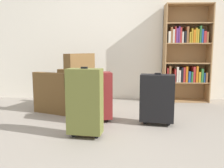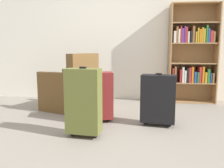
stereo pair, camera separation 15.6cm
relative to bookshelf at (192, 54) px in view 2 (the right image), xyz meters
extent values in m
plane|color=gray|center=(-1.44, -2.00, -0.88)|extent=(8.48, 8.48, 0.00)
cube|color=silver|center=(-1.44, 0.21, 0.42)|extent=(4.85, 0.10, 2.60)
cube|color=#A87F51|center=(-0.40, -0.02, 0.00)|extent=(0.02, 0.31, 1.77)
cube|color=#A87F51|center=(0.41, -0.02, 0.00)|extent=(0.02, 0.31, 1.77)
cube|color=#A87F51|center=(0.01, 0.13, 0.00)|extent=(0.83, 0.02, 1.77)
cube|color=#A87F51|center=(0.01, -0.02, -0.87)|extent=(0.79, 0.29, 0.02)
cube|color=#A87F51|center=(0.01, -0.02, -0.52)|extent=(0.79, 0.29, 0.02)
cube|color=#A87F51|center=(0.01, -0.02, -0.16)|extent=(0.79, 0.29, 0.02)
cube|color=#A87F51|center=(0.01, -0.02, 0.19)|extent=(0.79, 0.29, 0.02)
cube|color=#A87F51|center=(0.01, -0.02, 0.54)|extent=(0.79, 0.29, 0.02)
cube|color=#A87F51|center=(0.01, -0.02, 0.88)|extent=(0.79, 0.29, 0.02)
cube|color=#B22D2D|center=(-0.35, -0.05, -0.38)|extent=(0.02, 0.23, 0.26)
cube|color=brown|center=(-0.31, -0.04, -0.36)|extent=(0.04, 0.24, 0.29)
cube|color=#B22D2D|center=(-0.21, -0.06, -0.39)|extent=(0.02, 0.21, 0.24)
cube|color=silver|center=(-0.17, -0.08, -0.37)|extent=(0.03, 0.18, 0.28)
cube|color=silver|center=(-0.13, -0.07, -0.40)|extent=(0.03, 0.18, 0.22)
cube|color=black|center=(-0.09, -0.05, -0.37)|extent=(0.03, 0.24, 0.26)
cube|color=#B22D2D|center=(-0.05, -0.03, -0.37)|extent=(0.03, 0.26, 0.27)
cube|color=orange|center=(-0.01, -0.05, -0.36)|extent=(0.03, 0.23, 0.28)
cube|color=#264C99|center=(0.04, -0.07, -0.41)|extent=(0.04, 0.20, 0.20)
cube|color=#2D7238|center=(0.09, -0.07, -0.41)|extent=(0.03, 0.20, 0.19)
cube|color=#B22D2D|center=(0.13, -0.04, -0.37)|extent=(0.04, 0.25, 0.28)
cube|color=orange|center=(0.18, -0.06, -0.36)|extent=(0.04, 0.21, 0.29)
cube|color=gold|center=(0.22, -0.06, -0.41)|extent=(0.04, 0.20, 0.19)
cube|color=#2D7238|center=(0.27, -0.07, -0.38)|extent=(0.04, 0.18, 0.24)
cube|color=#264C99|center=(0.31, -0.06, -0.42)|extent=(0.02, 0.21, 0.17)
cube|color=brown|center=(0.35, -0.04, -0.42)|extent=(0.03, 0.25, 0.18)
cube|color=silver|center=(-0.34, -0.04, 0.30)|extent=(0.04, 0.25, 0.20)
cube|color=brown|center=(-0.30, -0.04, 0.34)|extent=(0.03, 0.26, 0.28)
cube|color=silver|center=(-0.27, -0.05, 0.32)|extent=(0.03, 0.22, 0.24)
cube|color=#B22D2D|center=(-0.24, -0.05, 0.34)|extent=(0.02, 0.23, 0.28)
cube|color=#66337F|center=(-0.20, -0.07, 0.33)|extent=(0.04, 0.19, 0.25)
cube|color=#66337F|center=(-0.17, -0.05, 0.34)|extent=(0.02, 0.23, 0.28)
cube|color=#B22D2D|center=(-0.14, -0.05, 0.33)|extent=(0.03, 0.23, 0.27)
cube|color=silver|center=(-0.11, -0.07, 0.30)|extent=(0.03, 0.18, 0.19)
cube|color=black|center=(-0.06, -0.03, 0.30)|extent=(0.03, 0.26, 0.20)
cube|color=brown|center=(-0.02, -0.04, 0.34)|extent=(0.04, 0.25, 0.28)
cube|color=gold|center=(0.02, -0.06, 0.29)|extent=(0.03, 0.21, 0.19)
cube|color=gold|center=(0.06, -0.04, 0.33)|extent=(0.02, 0.25, 0.25)
cube|color=orange|center=(0.09, -0.06, 0.31)|extent=(0.04, 0.21, 0.23)
cube|color=gold|center=(0.13, -0.07, 0.33)|extent=(0.03, 0.18, 0.26)
cube|color=gold|center=(0.16, -0.06, 0.32)|extent=(0.03, 0.20, 0.24)
cube|color=#2D7238|center=(0.20, -0.07, 0.35)|extent=(0.03, 0.19, 0.29)
cube|color=#264C99|center=(0.23, -0.04, 0.32)|extent=(0.03, 0.24, 0.24)
cube|color=#B22D2D|center=(0.28, -0.06, 0.30)|extent=(0.04, 0.21, 0.20)
cube|color=brown|center=(0.32, -0.04, 0.29)|extent=(0.03, 0.25, 0.19)
cube|color=brown|center=(-2.08, -0.73, -0.68)|extent=(0.91, 0.91, 0.40)
cube|color=#91724F|center=(-2.08, -0.73, -0.44)|extent=(0.73, 0.68, 0.08)
cube|color=brown|center=(-1.81, -0.83, -0.23)|extent=(0.37, 0.69, 0.50)
cube|color=brown|center=(-1.97, -0.45, -0.37)|extent=(0.69, 0.36, 0.22)
cube|color=brown|center=(-2.19, -1.00, -0.37)|extent=(0.69, 0.36, 0.22)
cylinder|color=white|center=(-1.55, -0.85, -0.83)|extent=(0.08, 0.08, 0.10)
torus|color=white|center=(-1.50, -0.85, -0.83)|extent=(0.06, 0.01, 0.06)
cube|color=brown|center=(-1.57, -1.95, -0.48)|extent=(0.39, 0.23, 0.71)
cube|color=black|center=(-1.57, -1.95, -0.11)|extent=(0.07, 0.05, 0.02)
cylinder|color=black|center=(-1.70, -1.93, -0.85)|extent=(0.06, 0.06, 0.05)
cylinder|color=black|center=(-1.44, -1.96, -0.85)|extent=(0.06, 0.06, 0.05)
cube|color=black|center=(-0.73, -1.46, -0.53)|extent=(0.45, 0.28, 0.60)
cube|color=black|center=(-0.73, -1.46, -0.22)|extent=(0.08, 0.05, 0.02)
cylinder|color=black|center=(-0.87, -1.44, -0.85)|extent=(0.06, 0.06, 0.05)
cylinder|color=black|center=(-0.58, -1.49, -0.85)|extent=(0.06, 0.06, 0.05)
cube|color=maroon|center=(-1.51, -1.37, -0.52)|extent=(0.44, 0.33, 0.61)
cube|color=black|center=(-1.51, -1.37, -0.21)|extent=(0.10, 0.07, 0.02)
cylinder|color=black|center=(-1.65, -1.40, -0.85)|extent=(0.06, 0.06, 0.05)
cylinder|color=black|center=(-1.38, -1.33, -0.85)|extent=(0.06, 0.06, 0.05)
camera|label=1|loc=(-1.17, -4.41, 0.07)|focal=37.71mm
camera|label=2|loc=(-1.01, -4.40, 0.07)|focal=37.71mm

